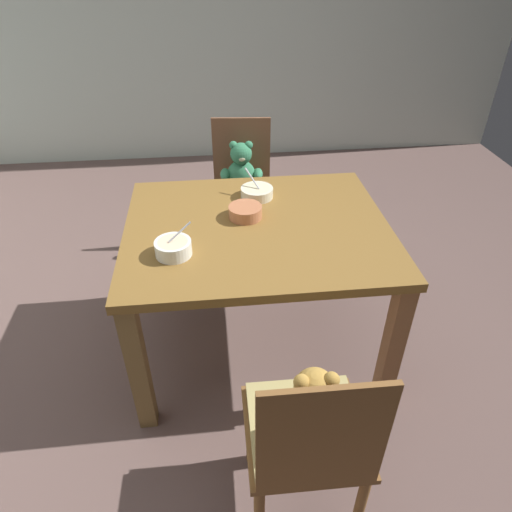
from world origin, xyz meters
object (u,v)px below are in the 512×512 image
at_px(teddy_chair_near_front, 309,427).
at_px(porridge_bowl_white_near_left, 173,248).
at_px(porridge_bowl_terracotta_center, 245,212).
at_px(porridge_bowl_cream_far_center, 257,192).
at_px(teddy_chair_far_center, 242,180).
at_px(dining_table, 257,246).

height_order(teddy_chair_near_front, porridge_bowl_white_near_left, teddy_chair_near_front).
bearing_deg(porridge_bowl_terracotta_center, porridge_bowl_white_near_left, -139.82).
height_order(teddy_chair_near_front, porridge_bowl_cream_far_center, teddy_chair_near_front).
height_order(porridge_bowl_cream_far_center, porridge_bowl_white_near_left, porridge_bowl_white_near_left).
bearing_deg(porridge_bowl_white_near_left, teddy_chair_near_front, -58.37).
height_order(teddy_chair_far_center, porridge_bowl_terracotta_center, teddy_chair_far_center).
bearing_deg(porridge_bowl_white_near_left, dining_table, 27.64).
xyz_separation_m(porridge_bowl_terracotta_center, porridge_bowl_white_near_left, (-0.31, -0.26, 0.00)).
xyz_separation_m(dining_table, porridge_bowl_terracotta_center, (-0.05, 0.08, 0.14)).
relative_size(teddy_chair_near_front, teddy_chair_far_center, 1.01).
height_order(teddy_chair_near_front, porridge_bowl_terracotta_center, teddy_chair_near_front).
distance_m(dining_table, porridge_bowl_white_near_left, 0.43).
bearing_deg(teddy_chair_near_front, teddy_chair_far_center, 2.87).
xyz_separation_m(teddy_chair_near_front, porridge_bowl_white_near_left, (-0.42, 0.69, 0.25)).
bearing_deg(porridge_bowl_cream_far_center, teddy_chair_near_front, -87.99).
xyz_separation_m(teddy_chair_near_front, teddy_chair_far_center, (-0.07, 1.76, 0.01)).
distance_m(porridge_bowl_terracotta_center, porridge_bowl_white_near_left, 0.41).
xyz_separation_m(porridge_bowl_terracotta_center, porridge_bowl_cream_far_center, (0.07, 0.19, -0.00)).
bearing_deg(teddy_chair_far_center, porridge_bowl_white_near_left, -13.27).
distance_m(teddy_chair_far_center, porridge_bowl_white_near_left, 1.15).
xyz_separation_m(dining_table, porridge_bowl_white_near_left, (-0.36, -0.19, 0.14)).
bearing_deg(teddy_chair_far_center, porridge_bowl_terracotta_center, 1.93).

